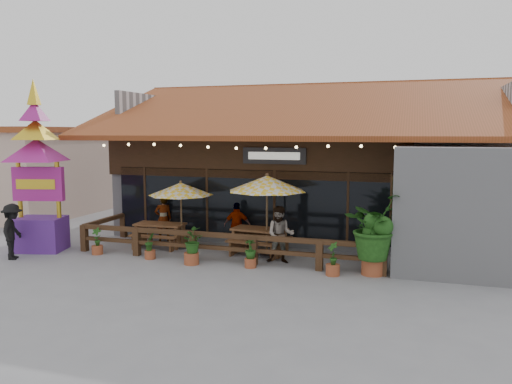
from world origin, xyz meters
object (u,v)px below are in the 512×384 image
(picnic_table_right, at_px, (259,237))
(pedestrian, at_px, (13,232))
(picnic_table_left, at_px, (160,231))
(tropical_plant, at_px, (374,228))
(umbrella_right, at_px, (267,184))
(thai_sign_tower, at_px, (37,155))
(umbrella_left, at_px, (181,189))

(picnic_table_right, relative_size, pedestrian, 1.10)
(picnic_table_left, bearing_deg, tropical_plant, -10.24)
(picnic_table_right, relative_size, tropical_plant, 0.83)
(picnic_table_left, height_order, picnic_table_right, picnic_table_right)
(umbrella_right, height_order, tropical_plant, umbrella_right)
(umbrella_right, relative_size, picnic_table_left, 1.54)
(picnic_table_left, distance_m, picnic_table_right, 3.63)
(picnic_table_right, relative_size, thai_sign_tower, 0.31)
(umbrella_left, xyz_separation_m, pedestrian, (-4.43, -2.93, -1.17))
(picnic_table_right, bearing_deg, umbrella_right, -34.72)
(picnic_table_left, bearing_deg, pedestrian, -140.76)
(umbrella_left, relative_size, tropical_plant, 1.24)
(thai_sign_tower, height_order, tropical_plant, thai_sign_tower)
(umbrella_right, distance_m, thai_sign_tower, 7.74)
(picnic_table_left, distance_m, pedestrian, 4.66)
(picnic_table_left, bearing_deg, thai_sign_tower, -154.21)
(umbrella_left, relative_size, thai_sign_tower, 0.47)
(umbrella_left, distance_m, tropical_plant, 6.73)
(thai_sign_tower, bearing_deg, pedestrian, -91.20)
(umbrella_right, xyz_separation_m, thai_sign_tower, (-7.53, -1.52, 0.89))
(tropical_plant, distance_m, pedestrian, 11.12)
(picnic_table_right, height_order, pedestrian, pedestrian)
(thai_sign_tower, relative_size, tropical_plant, 2.64)
(picnic_table_left, relative_size, thai_sign_tower, 0.29)
(pedestrian, bearing_deg, thai_sign_tower, -26.61)
(umbrella_left, height_order, pedestrian, umbrella_left)
(picnic_table_right, bearing_deg, pedestrian, -157.77)
(umbrella_left, distance_m, picnic_table_right, 3.17)
(thai_sign_tower, bearing_deg, umbrella_left, 21.30)
(umbrella_right, relative_size, thai_sign_tower, 0.44)
(picnic_table_left, height_order, tropical_plant, tropical_plant)
(umbrella_right, distance_m, tropical_plant, 3.76)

